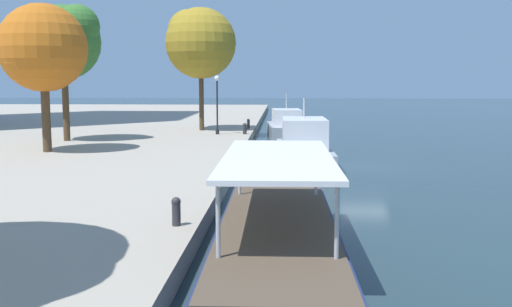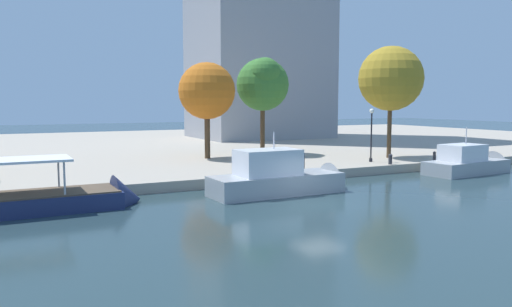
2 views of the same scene
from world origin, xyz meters
name	(u,v)px [view 1 (image 1 of 2)]	position (x,y,z in m)	size (l,w,h in m)	color
ground_plane	(365,167)	(0.00, 0.00, 0.00)	(220.00, 220.00, 0.00)	#23383D
tour_boat_0	(277,233)	(-15.04, 4.55, 0.30)	(13.74, 3.22, 3.92)	navy
motor_yacht_1	(303,154)	(-0.26, 3.33, 0.73)	(9.14, 2.90, 4.66)	#9EA3A8
motor_yacht_2	(285,129)	(16.91, 4.22, 0.56)	(8.26, 3.33, 4.60)	#9EA3A8
mooring_bollard_0	(245,128)	(11.49, 7.22, 1.10)	(0.32, 0.32, 0.82)	#2D2D33
mooring_bollard_1	(176,210)	(-15.71, 7.36, 1.10)	(0.27, 0.27, 0.81)	#2D2D33
mooring_bollard_2	(248,123)	(16.16, 7.23, 1.09)	(0.25, 0.25, 0.80)	#2D2D33
lamp_post	(217,99)	(11.24, 9.22, 3.22)	(0.38, 0.38, 4.27)	black
tree_0	(65,40)	(6.30, 18.48, 7.17)	(4.80, 4.90, 8.79)	#4C3823
tree_1	(41,49)	(0.35, 17.61, 6.34)	(4.81, 4.81, 8.14)	#4C3823
tree_3	(199,42)	(14.80, 10.97, 7.56)	(5.64, 5.53, 9.54)	#4C3823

